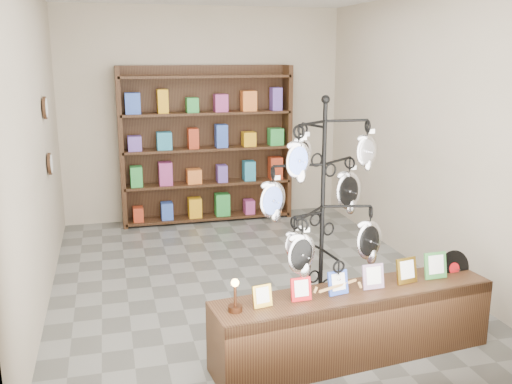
# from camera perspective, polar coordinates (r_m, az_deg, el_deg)

# --- Properties ---
(ground) EXTENTS (5.00, 5.00, 0.00)m
(ground) POSITION_cam_1_polar(r_m,az_deg,el_deg) (6.23, -1.08, -8.56)
(ground) COLOR slate
(ground) RESTS_ON ground
(room_envelope) EXTENTS (5.00, 5.00, 5.00)m
(room_envelope) POSITION_cam_1_polar(r_m,az_deg,el_deg) (5.79, -1.17, 8.66)
(room_envelope) COLOR #C0AF9B
(room_envelope) RESTS_ON ground
(display_tree) EXTENTS (1.08, 1.07, 2.06)m
(display_tree) POSITION_cam_1_polar(r_m,az_deg,el_deg) (4.49, 6.67, -1.49)
(display_tree) COLOR black
(display_tree) RESTS_ON ground
(front_shelf) EXTENTS (2.32, 0.72, 0.81)m
(front_shelf) POSITION_cam_1_polar(r_m,az_deg,el_deg) (4.68, 9.76, -12.86)
(front_shelf) COLOR black
(front_shelf) RESTS_ON ground
(back_shelving) EXTENTS (2.42, 0.36, 2.20)m
(back_shelving) POSITION_cam_1_polar(r_m,az_deg,el_deg) (8.12, -4.95, 4.23)
(back_shelving) COLOR black
(back_shelving) RESTS_ON ground
(wall_clocks) EXTENTS (0.03, 0.24, 0.84)m
(wall_clocks) POSITION_cam_1_polar(r_m,az_deg,el_deg) (6.49, -20.14, 5.26)
(wall_clocks) COLOR black
(wall_clocks) RESTS_ON ground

